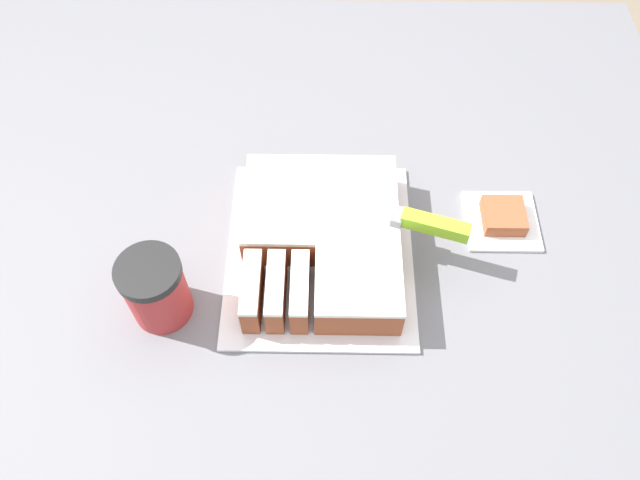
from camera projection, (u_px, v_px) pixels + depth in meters
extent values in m
plane|color=#7F705B|center=(295.00, 402.00, 1.75)|extent=(8.00, 8.00, 0.00)
cube|color=slate|center=(287.00, 334.00, 1.38)|extent=(1.40, 1.10, 0.91)
cube|color=silver|center=(320.00, 252.00, 0.95)|extent=(0.28, 0.33, 0.01)
cube|color=#994C2D|center=(321.00, 211.00, 0.96)|extent=(0.23, 0.17, 0.05)
cube|color=white|center=(321.00, 199.00, 0.93)|extent=(0.23, 0.17, 0.01)
cube|color=#994C2D|center=(358.00, 291.00, 0.88)|extent=(0.12, 0.11, 0.05)
cube|color=white|center=(359.00, 280.00, 0.86)|extent=(0.12, 0.11, 0.01)
cube|color=#994C2D|center=(252.00, 293.00, 0.88)|extent=(0.03, 0.10, 0.05)
cube|color=white|center=(250.00, 282.00, 0.86)|extent=(0.03, 0.10, 0.01)
cube|color=#994C2D|center=(276.00, 293.00, 0.88)|extent=(0.03, 0.10, 0.05)
cube|color=white|center=(275.00, 282.00, 0.85)|extent=(0.03, 0.10, 0.01)
cube|color=#994C2D|center=(300.00, 293.00, 0.88)|extent=(0.03, 0.10, 0.05)
cube|color=white|center=(299.00, 282.00, 0.85)|extent=(0.03, 0.10, 0.01)
cube|color=silver|center=(327.00, 201.00, 0.93)|extent=(0.22, 0.09, 0.00)
cube|color=slate|center=(398.00, 217.00, 0.90)|extent=(0.02, 0.03, 0.02)
cube|color=#8CCC26|center=(436.00, 225.00, 0.89)|extent=(0.10, 0.05, 0.02)
cylinder|color=#B23333|center=(157.00, 292.00, 0.86)|extent=(0.08, 0.08, 0.10)
cylinder|color=black|center=(148.00, 271.00, 0.82)|extent=(0.09, 0.09, 0.01)
cube|color=white|center=(501.00, 221.00, 0.99)|extent=(0.11, 0.11, 0.01)
cube|color=#994C2D|center=(504.00, 216.00, 0.97)|extent=(0.06, 0.06, 0.02)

